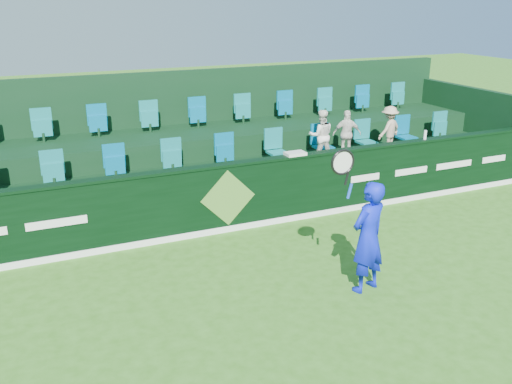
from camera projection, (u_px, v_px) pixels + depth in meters
name	position (u px, v px, depth m)	size (l,w,h in m)	color
ground	(334.00, 336.00, 7.67)	(60.00, 60.00, 0.00)	#316618
sponsor_hoarding	(226.00, 197.00, 10.91)	(16.00, 0.25, 1.35)	black
stand_tier_front	(207.00, 194.00, 11.95)	(16.00, 2.00, 0.80)	black
stand_tier_back	(180.00, 160.00, 13.51)	(16.00, 1.80, 1.30)	black
stand_rear	(174.00, 132.00, 13.70)	(16.00, 4.10, 2.60)	black
seat_row_front	(200.00, 157.00, 12.06)	(13.50, 0.50, 0.60)	#026188
seat_row_back	(175.00, 118.00, 13.45)	(13.50, 0.50, 0.60)	#026188
tennis_player	(368.00, 236.00, 8.60)	(1.18, 0.59, 2.38)	#0C1BD4
spectator_left	(321.00, 136.00, 12.69)	(0.56, 0.44, 1.16)	white
spectator_middle	(347.00, 134.00, 12.96)	(0.64, 0.27, 1.10)	silver
spectator_right	(389.00, 129.00, 13.40)	(0.71, 0.41, 1.10)	tan
towel	(295.00, 154.00, 11.24)	(0.40, 0.26, 0.06)	silver
drinks_bottle	(425.00, 135.00, 12.45)	(0.06, 0.06, 0.20)	white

